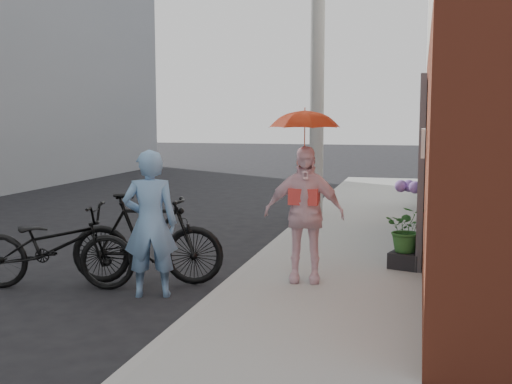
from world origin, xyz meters
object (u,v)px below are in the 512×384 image
at_px(planter, 407,260).
at_px(kimono_woman, 304,214).
at_px(officer, 150,224).
at_px(bike_right, 147,239).
at_px(utility_pole, 318,44).
at_px(bike_left, 54,246).

bearing_deg(planter, kimono_woman, -140.42).
bearing_deg(officer, bike_right, -81.03).
distance_m(utility_pole, bike_right, 6.34).
bearing_deg(utility_pole, planter, -66.20).
height_order(officer, bike_right, officer).
distance_m(utility_pole, officer, 6.61).
xyz_separation_m(bike_left, bike_right, (1.01, 0.49, 0.05)).
xyz_separation_m(bike_left, planter, (4.15, 1.67, -0.30)).
xyz_separation_m(utility_pole, officer, (-0.98, -5.98, -2.64)).
xyz_separation_m(kimono_woman, planter, (1.19, 0.99, -0.71)).
bearing_deg(officer, utility_pole, -118.52).
xyz_separation_m(officer, kimono_woman, (1.68, 0.69, 0.07)).
distance_m(officer, planter, 3.39).
xyz_separation_m(utility_pole, bike_right, (-1.24, -5.49, -2.93)).
bearing_deg(bike_left, bike_right, -76.04).
distance_m(utility_pole, kimono_woman, 5.93).
relative_size(utility_pole, planter, 17.54).
relative_size(bike_left, kimono_woman, 1.23).
relative_size(bike_right, planter, 4.79).
bearing_deg(planter, utility_pole, 113.80).
bearing_deg(planter, bike_right, -159.36).
bearing_deg(bike_right, officer, -163.07).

